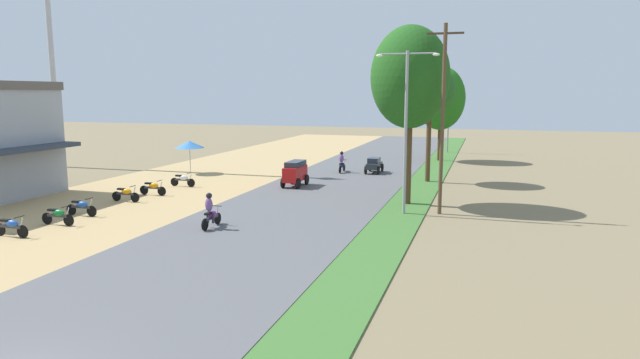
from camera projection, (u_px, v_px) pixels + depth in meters
The scene contains 17 objects.
parked_motorbike_nearest at pixel (11, 226), 23.73m from camera, with size 1.80×0.54×0.94m.
parked_motorbike_second at pixel (58, 215), 25.84m from camera, with size 1.80×0.54×0.94m.
parked_motorbike_third at pixel (82, 206), 27.80m from camera, with size 1.80×0.54×0.94m.
parked_motorbike_fourth at pixel (126, 193), 31.44m from camera, with size 1.80×0.54×0.94m.
parked_motorbike_fifth at pixel (153, 187), 33.41m from camera, with size 1.80×0.54×0.94m.
parked_motorbike_sixth at pixel (183, 179), 36.50m from camera, with size 1.80×0.54×0.94m.
vendor_umbrella at pixel (190, 144), 42.20m from camera, with size 2.20×2.20×2.52m.
median_tree_nearest at pixel (410, 78), 29.93m from camera, with size 4.31×4.31×9.81m.
median_tree_second at pixel (430, 90), 37.76m from camera, with size 3.48×3.48×8.07m.
median_tree_third at pixel (440, 98), 49.83m from camera, with size 4.44×4.44×8.55m.
streetlamp_near at pixel (406, 122), 27.76m from camera, with size 3.16×0.20×8.24m.
streetlamp_mid at pixel (449, 112), 56.97m from camera, with size 3.16×0.20×7.22m.
utility_pole_near at pixel (443, 117), 27.83m from camera, with size 1.80×0.20×9.65m.
car_van_red at pixel (295, 172), 36.46m from camera, with size 1.19×2.41×1.67m.
car_sedan_charcoal at pixel (374, 164), 42.56m from camera, with size 1.10×2.26×1.19m.
motorbike_ahead_third at pixel (211, 211), 25.22m from camera, with size 0.54×1.80×1.66m.
motorbike_ahead_fourth at pixel (342, 162), 42.83m from camera, with size 0.54×1.80×1.66m.
Camera 1 is at (9.79, -7.93, 6.25)m, focal length 30.87 mm.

